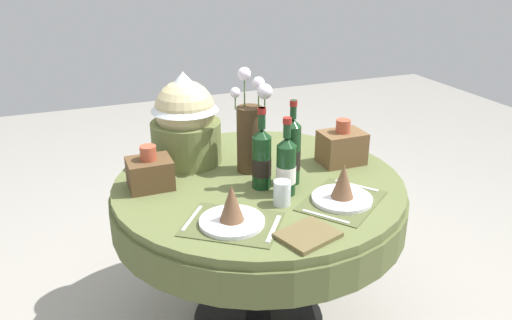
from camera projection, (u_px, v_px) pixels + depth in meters
ground at (258, 320)px, 2.51m from camera, size 8.00×8.00×0.00m
dining_table at (259, 205)px, 2.26m from camera, size 1.27×1.27×0.77m
place_setting_left at (232, 213)px, 1.84m from camera, size 0.43×0.41×0.16m
place_setting_right at (342, 191)px, 2.01m from camera, size 0.43×0.41×0.16m
flower_vase at (251, 131)px, 2.23m from camera, size 0.17×0.14×0.47m
wine_bottle_left at (286, 166)px, 2.04m from camera, size 0.08×0.08×0.33m
wine_bottle_centre at (292, 152)px, 2.13m from camera, size 0.07×0.07×0.37m
wine_bottle_right at (262, 158)px, 2.09m from camera, size 0.08×0.08×0.35m
tumbler_near_right at (282, 193)px, 1.98m from camera, size 0.07×0.07×0.10m
book_on_table at (308, 235)px, 1.78m from camera, size 0.24×0.21×0.02m
gift_tub_back_left at (185, 116)px, 2.32m from camera, size 0.32×0.32×0.43m
woven_basket_side_left at (150, 172)px, 2.12m from camera, size 0.18×0.15×0.19m
woven_basket_side_right at (342, 146)px, 2.35m from camera, size 0.20×0.15×0.21m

